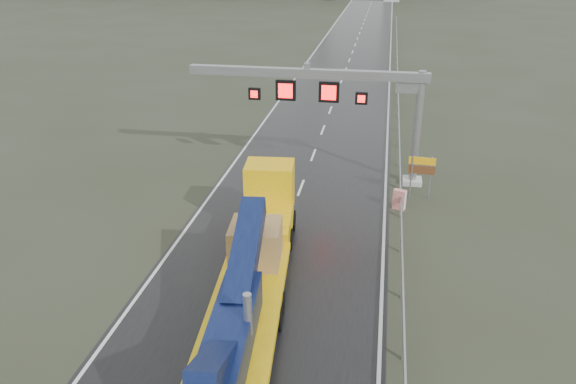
% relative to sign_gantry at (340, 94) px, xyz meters
% --- Properties ---
extents(ground, '(400.00, 400.00, 0.00)m').
position_rel_sign_gantry_xyz_m(ground, '(-2.10, -17.99, -5.61)').
color(ground, '#2A2D20').
rests_on(ground, ground).
extents(road, '(11.00, 200.00, 0.02)m').
position_rel_sign_gantry_xyz_m(road, '(-2.10, 22.01, -5.60)').
color(road, black).
rests_on(road, ground).
extents(guardrail, '(0.20, 140.00, 1.40)m').
position_rel_sign_gantry_xyz_m(guardrail, '(4.00, 12.01, -4.91)').
color(guardrail, gray).
rests_on(guardrail, ground).
extents(sign_gantry, '(14.90, 1.20, 7.42)m').
position_rel_sign_gantry_xyz_m(sign_gantry, '(0.00, 0.00, 0.00)').
color(sign_gantry, beige).
rests_on(sign_gantry, ground).
extents(heavy_haul_truck, '(4.40, 19.10, 4.45)m').
position_rel_sign_gantry_xyz_m(heavy_haul_truck, '(-2.35, -14.20, -3.89)').
color(heavy_haul_truck, yellow).
rests_on(heavy_haul_truck, ground).
extents(exit_sign_pair, '(1.56, 0.18, 2.67)m').
position_rel_sign_gantry_xyz_m(exit_sign_pair, '(5.13, -2.26, -3.74)').
color(exit_sign_pair, gray).
rests_on(exit_sign_pair, ground).
extents(striped_barrier, '(0.79, 0.59, 1.19)m').
position_rel_sign_gantry_xyz_m(striped_barrier, '(3.93, -3.99, -5.02)').
color(striped_barrier, red).
rests_on(striped_barrier, ground).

